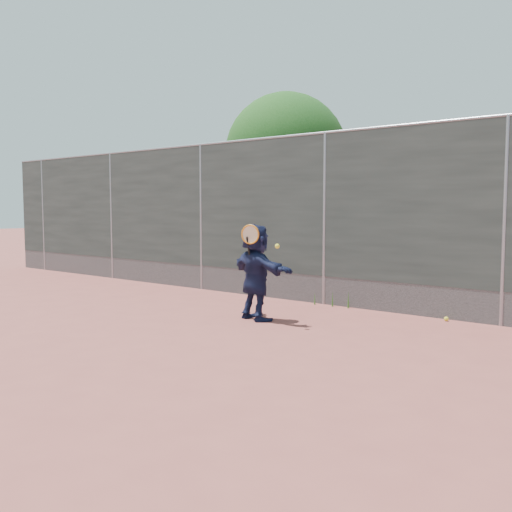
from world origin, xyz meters
The scene contains 7 objects.
ground centered at (0.00, 0.00, 0.00)m, with size 80.00×80.00×0.00m, color #9E4C42.
player centered at (-0.06, 1.65, 0.73)m, with size 1.36×0.43×1.46m, color #151B3B.
ball_ground centered at (2.26, 3.35, 0.03)m, with size 0.07×0.07×0.07m, color yellow.
fence centered at (0.00, 3.50, 1.58)m, with size 20.00×0.06×3.03m.
swing_action centered at (0.04, 1.45, 1.28)m, with size 0.72×0.17×0.51m.
tree_left centered at (-2.85, 6.55, 2.94)m, with size 3.15×3.00×4.53m.
weed_clump centered at (0.29, 3.38, 0.13)m, with size 0.68×0.07×0.30m.
Camera 1 is at (5.31, -5.05, 1.70)m, focal length 40.00 mm.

